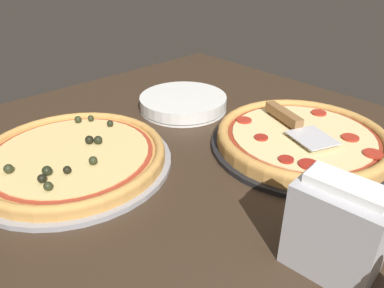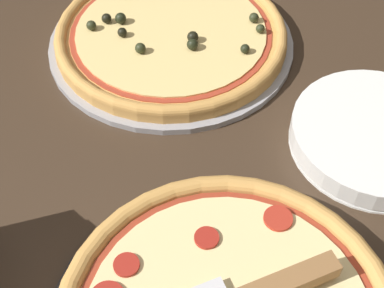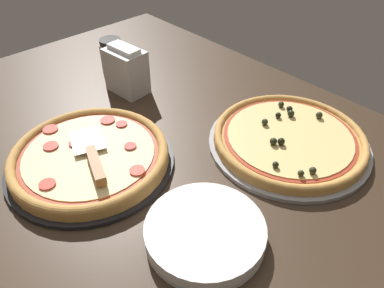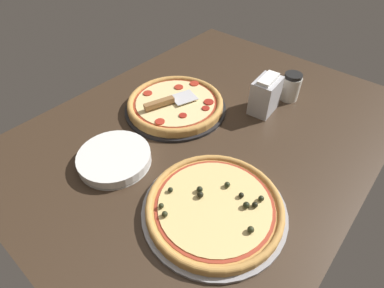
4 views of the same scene
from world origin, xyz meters
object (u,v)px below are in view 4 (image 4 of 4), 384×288
object	(u,v)px
pizza_front	(176,103)
parmesan_shaker	(291,87)
serving_spatula	(165,102)
napkin_holder	(265,95)
plate_stack	(114,158)
pizza_back	(214,206)

from	to	relation	value
pizza_front	parmesan_shaker	bearing A→B (deg)	139.17
pizza_front	serving_spatula	xyz separation A→B (cm)	(4.64, -1.06, 2.36)
napkin_holder	pizza_front	bearing A→B (deg)	-51.25
pizza_front	plate_stack	size ratio (longest dim) A/B	1.59
serving_spatula	parmesan_shaker	xyz separation A→B (cm)	(-38.09, 29.97, 0.29)
serving_spatula	napkin_holder	distance (cm)	36.26
pizza_front	napkin_holder	bearing A→B (deg)	128.75
serving_spatula	plate_stack	xyz separation A→B (cm)	(28.28, 5.63, -3.24)
pizza_front	plate_stack	world-z (taller)	pizza_front
pizza_front	parmesan_shaker	xyz separation A→B (cm)	(-33.45, 28.90, 2.65)
pizza_back	plate_stack	world-z (taller)	pizza_back
plate_stack	napkin_holder	world-z (taller)	napkin_holder
plate_stack	pizza_back	bearing A→B (deg)	99.69
pizza_front	serving_spatula	bearing A→B (deg)	-12.89
serving_spatula	plate_stack	world-z (taller)	serving_spatula
pizza_front	pizza_back	xyz separation A→B (cm)	(27.09, 38.70, -0.35)
napkin_holder	parmesan_shaker	bearing A→B (deg)	164.50
plate_stack	pizza_front	bearing A→B (deg)	-172.09
serving_spatula	napkin_holder	bearing A→B (deg)	133.42
napkin_holder	serving_spatula	bearing A→B (deg)	-46.58
pizza_back	pizza_front	bearing A→B (deg)	-124.99
pizza_back	serving_spatula	xyz separation A→B (cm)	(-22.45, -39.76, 2.71)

